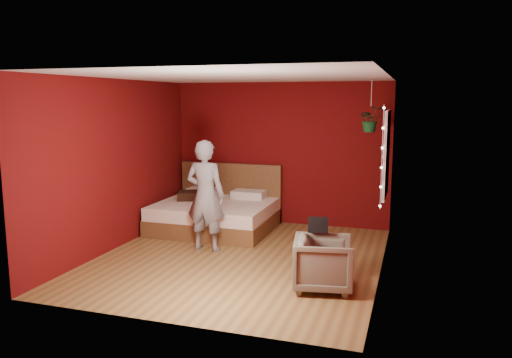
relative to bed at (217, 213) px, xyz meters
name	(u,v)px	position (x,y,z in m)	size (l,w,h in m)	color
floor	(240,258)	(0.95, -1.45, -0.28)	(4.50, 4.50, 0.00)	olive
room_walls	(239,143)	(0.95, -1.45, 1.39)	(4.04, 4.54, 2.62)	#55090D
window	(386,154)	(2.92, -0.55, 1.22)	(0.05, 0.97, 1.27)	white
fairy_lights	(382,158)	(2.89, -1.07, 1.22)	(0.04, 0.04, 1.45)	silver
bed	(217,213)	(0.00, 0.00, 0.00)	(1.99, 1.69, 1.09)	brown
person	(205,196)	(0.32, -1.22, 0.56)	(0.62, 0.41, 1.70)	gray
armchair	(323,263)	(2.32, -2.26, 0.04)	(0.69, 0.71, 0.64)	#686652
handbag	(318,225)	(2.20, -2.01, 0.45)	(0.25, 0.13, 0.18)	black
throw_pillow	(190,195)	(-0.53, 0.03, 0.29)	(0.41, 0.41, 0.15)	#311D10
hanging_plant	(371,119)	(2.62, 0.12, 1.69)	(0.47, 0.44, 0.83)	silver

